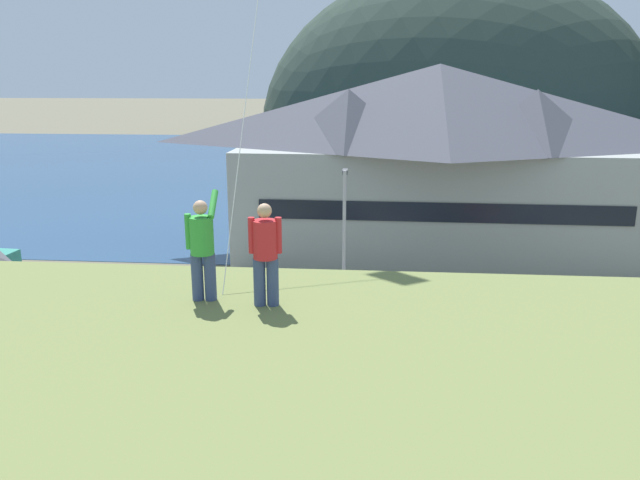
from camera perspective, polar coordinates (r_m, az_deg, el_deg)
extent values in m
plane|color=#66604C|center=(21.17, -5.60, -17.21)|extent=(600.00, 600.00, 0.00)
cube|color=gray|center=(25.46, -3.55, -11.17)|extent=(40.00, 20.00, 0.10)
cube|color=navy|center=(78.49, 2.32, 6.67)|extent=(360.00, 84.00, 0.03)
ellipsoid|color=#2D3D33|center=(137.27, 12.27, 9.87)|extent=(82.46, 58.84, 66.87)
cube|color=#999E99|center=(40.64, 10.46, 3.69)|extent=(24.53, 11.32, 7.00)
cube|color=black|center=(35.17, 11.18, 2.50)|extent=(20.72, 0.37, 1.10)
pyramid|color=#4C4C56|center=(39.93, 10.87, 12.12)|extent=(26.01, 12.44, 4.94)
pyramid|color=#4C4C56|center=(37.96, 2.64, 11.14)|extent=(6.13, 6.13, 3.46)
pyramid|color=#4C4C56|center=(38.94, 19.26, 10.44)|extent=(6.13, 6.13, 3.46)
cube|color=#70604C|center=(53.01, 2.13, 3.04)|extent=(3.20, 11.26, 0.70)
cube|color=#23564C|center=(54.07, -1.69, 3.39)|extent=(2.89, 8.10, 0.90)
cube|color=#33665B|center=(53.97, -1.70, 3.94)|extent=(2.80, 7.86, 0.16)
cube|color=silver|center=(53.26, -1.75, 4.49)|extent=(1.89, 2.47, 1.10)
cube|color=#A8A399|center=(53.48, 5.99, 3.19)|extent=(2.93, 7.77, 0.90)
cube|color=#B7B2A8|center=(53.38, 6.00, 3.75)|extent=(2.84, 7.54, 0.16)
cube|color=silver|center=(52.70, 5.99, 4.30)|extent=(1.85, 2.39, 1.10)
cube|color=silver|center=(52.63, -1.44, 3.07)|extent=(1.96, 5.82, 0.90)
cube|color=white|center=(52.52, -1.44, 3.64)|extent=(1.90, 5.65, 0.16)
cube|color=silver|center=(51.98, -1.49, 4.23)|extent=(1.33, 1.76, 1.10)
cube|color=#9EA3A8|center=(28.15, -20.89, -7.83)|extent=(4.22, 1.86, 0.80)
cube|color=gray|center=(27.94, -21.31, -6.39)|extent=(2.12, 1.63, 0.70)
cube|color=black|center=(27.95, -21.30, -6.46)|extent=(2.16, 1.66, 0.32)
cylinder|color=black|center=(26.99, -18.96, -9.56)|extent=(0.64, 0.23, 0.64)
cylinder|color=black|center=(28.54, -17.54, -8.08)|extent=(0.64, 0.23, 0.64)
cylinder|color=black|center=(28.15, -24.14, -9.06)|extent=(0.64, 0.23, 0.64)
cylinder|color=black|center=(29.64, -22.50, -7.68)|extent=(0.64, 0.23, 0.64)
cube|color=#B28923|center=(21.74, -12.25, -14.07)|extent=(4.31, 2.06, 0.80)
cube|color=olive|center=(21.43, -12.76, -12.28)|extent=(2.20, 1.73, 0.70)
cube|color=black|center=(21.44, -12.76, -12.37)|extent=(2.24, 1.77, 0.32)
cylinder|color=black|center=(20.90, -8.98, -16.44)|extent=(0.65, 0.26, 0.64)
cylinder|color=black|center=(22.46, -8.15, -14.02)|extent=(0.65, 0.26, 0.64)
cylinder|color=black|center=(21.52, -16.44, -15.91)|extent=(0.65, 0.26, 0.64)
cylinder|color=black|center=(23.05, -15.06, -13.62)|extent=(0.65, 0.26, 0.64)
cube|color=red|center=(22.75, 24.93, -13.83)|extent=(4.28, 1.98, 0.80)
cube|color=#B11A15|center=(22.47, 25.50, -12.11)|extent=(2.17, 1.69, 0.70)
cube|color=black|center=(22.49, 25.49, -12.19)|extent=(2.21, 1.72, 0.32)
cylinder|color=black|center=(23.22, 20.75, -13.89)|extent=(0.65, 0.25, 0.64)
cylinder|color=black|center=(21.72, 22.28, -16.16)|extent=(0.65, 0.25, 0.64)
cylinder|color=black|center=(24.20, 27.07, -13.39)|extent=(0.65, 0.25, 0.64)
cube|color=black|center=(25.73, -1.94, -8.97)|extent=(4.25, 1.93, 0.80)
cube|color=black|center=(25.42, -1.61, -7.43)|extent=(2.15, 1.66, 0.70)
cube|color=black|center=(25.44, -1.61, -7.50)|extent=(2.19, 1.70, 0.32)
cylinder|color=black|center=(26.87, -4.69, -8.87)|extent=(0.65, 0.24, 0.64)
cylinder|color=black|center=(25.22, -5.26, -10.54)|extent=(0.65, 0.24, 0.64)
cylinder|color=black|center=(26.65, 1.20, -9.02)|extent=(0.65, 0.24, 0.64)
cylinder|color=black|center=(24.99, 1.06, -10.73)|extent=(0.65, 0.24, 0.64)
cube|color=black|center=(26.79, 16.46, -8.61)|extent=(4.28, 2.00, 0.80)
cube|color=black|center=(26.48, 16.26, -7.12)|extent=(2.18, 1.70, 0.70)
cube|color=black|center=(26.49, 16.25, -7.19)|extent=(2.22, 1.73, 0.32)
cylinder|color=black|center=(26.38, 19.66, -10.21)|extent=(0.65, 0.25, 0.64)
cylinder|color=black|center=(28.02, 18.91, -8.64)|extent=(0.65, 0.25, 0.64)
cylinder|color=black|center=(25.93, 13.66, -10.18)|extent=(0.65, 0.25, 0.64)
cylinder|color=black|center=(27.60, 13.29, -8.58)|extent=(0.65, 0.25, 0.64)
cylinder|color=black|center=(25.19, -23.94, -11.88)|extent=(0.64, 0.23, 0.64)
cylinder|color=black|center=(23.78, -25.99, -13.76)|extent=(0.64, 0.23, 0.64)
cube|color=navy|center=(20.18, 13.83, -16.62)|extent=(4.25, 1.92, 0.80)
cube|color=navy|center=(19.78, 13.53, -14.78)|extent=(2.14, 1.66, 0.70)
cube|color=black|center=(19.79, 13.52, -14.87)|extent=(2.19, 1.69, 0.32)
cylinder|color=black|center=(19.94, 18.32, -18.77)|extent=(0.65, 0.24, 0.64)
cylinder|color=black|center=(21.44, 17.05, -16.10)|extent=(0.65, 0.24, 0.64)
cylinder|color=black|center=(19.43, 10.06, -19.15)|extent=(0.65, 0.24, 0.64)
cylinder|color=black|center=(20.96, 9.48, -16.35)|extent=(0.65, 0.24, 0.64)
cylinder|color=black|center=(26.49, 25.60, -10.74)|extent=(0.64, 0.23, 0.64)
cylinder|color=black|center=(28.04, 24.26, -9.17)|extent=(0.64, 0.23, 0.64)
cylinder|color=#ADADB2|center=(29.16, 2.23, -0.34)|extent=(0.16, 0.16, 6.93)
cube|color=#4C4C51|center=(28.80, 2.33, 6.31)|extent=(0.24, 0.70, 0.20)
cylinder|color=#384770|center=(10.77, -11.24, -3.36)|extent=(0.20, 0.20, 0.82)
cylinder|color=#384770|center=(10.72, -10.08, -3.37)|extent=(0.20, 0.20, 0.82)
cylinder|color=green|center=(10.54, -10.85, 0.41)|extent=(0.40, 0.40, 0.64)
sphere|color=tan|center=(10.43, -10.98, 2.96)|extent=(0.24, 0.24, 0.24)
cylinder|color=green|center=(10.57, -9.83, 3.28)|extent=(0.15, 0.56, 0.43)
cylinder|color=green|center=(10.57, -12.04, 0.78)|extent=(0.11, 0.11, 0.60)
cylinder|color=#384770|center=(10.37, -5.60, -3.85)|extent=(0.20, 0.20, 0.82)
cylinder|color=#384770|center=(10.35, -4.38, -3.86)|extent=(0.20, 0.20, 0.82)
cylinder|color=red|center=(10.15, -5.08, 0.05)|extent=(0.40, 0.40, 0.64)
sphere|color=tan|center=(10.04, -5.14, 2.70)|extent=(0.24, 0.24, 0.24)
cylinder|color=red|center=(10.15, -6.33, 0.44)|extent=(0.11, 0.11, 0.60)
cylinder|color=red|center=(10.11, -3.85, 0.44)|extent=(0.11, 0.11, 0.60)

